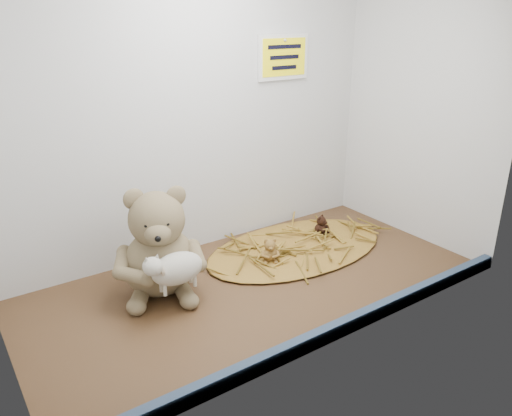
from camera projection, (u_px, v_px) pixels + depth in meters
alcove_shell at (236, 110)px, 123.29cm from camera, size 120.40×60.20×90.40cm
front_rail at (331, 332)px, 110.07cm from camera, size 119.28×2.20×3.60cm
straw_bed at (296, 247)px, 152.65cm from camera, size 60.44×35.10×1.17cm
main_teddy at (158, 241)px, 124.97cm from camera, size 30.32×31.00×28.27cm
toy_lamb at (177, 269)px, 118.39cm from camera, size 17.02×10.39×11.00cm
mini_teddy_tan at (270, 249)px, 142.59cm from camera, size 7.55×7.66×6.72cm
mini_teddy_brown at (321, 224)px, 159.93cm from camera, size 6.96×7.08×6.27cm
wall_sign at (283, 57)px, 151.13cm from camera, size 16.00×1.20×11.00cm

